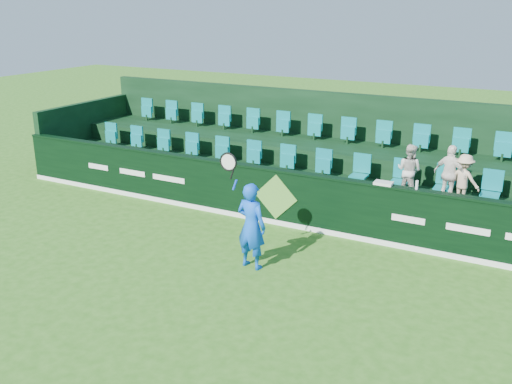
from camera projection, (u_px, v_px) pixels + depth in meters
The scene contains 13 objects.
ground at pixel (181, 295), 10.33m from camera, with size 60.00×60.00×0.00m, color #2C6518.
sponsor_hoarding at pixel (278, 197), 13.47m from camera, with size 16.00×0.25×1.35m.
stand_tier_front at pixel (297, 194), 14.48m from camera, with size 16.00×2.00×0.80m, color black.
stand_tier_back at pixel (325, 167), 15.99m from camera, with size 16.00×1.80×1.30m, color black.
stand_rear at pixel (331, 144), 16.18m from camera, with size 16.00×4.10×2.60m.
seat_row_front at pixel (304, 164), 14.59m from camera, with size 13.50×0.50×0.60m, color #0B7879.
seat_row_back at pixel (330, 132), 15.94m from camera, with size 13.50×0.50×0.60m, color #0B7879.
tennis_player at pixel (251, 225), 11.16m from camera, with size 1.03×0.49×2.39m.
spectator_left at pixel (409, 170), 12.95m from camera, with size 0.59×0.46×1.22m, color beige.
spectator_middle at pixel (450, 174), 12.53m from camera, with size 0.76×0.32×1.30m, color white.
spectator_right at pixel (464, 180), 12.43m from camera, with size 0.73×0.42×1.13m, color #C4AD8A.
towel at pixel (384, 183), 12.14m from camera, with size 0.39×0.25×0.06m, color silver.
drinks_bottle at pixel (417, 185), 11.80m from camera, with size 0.06×0.06×0.19m, color white.
Camera 1 is at (5.53, -7.49, 5.03)m, focal length 40.00 mm.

